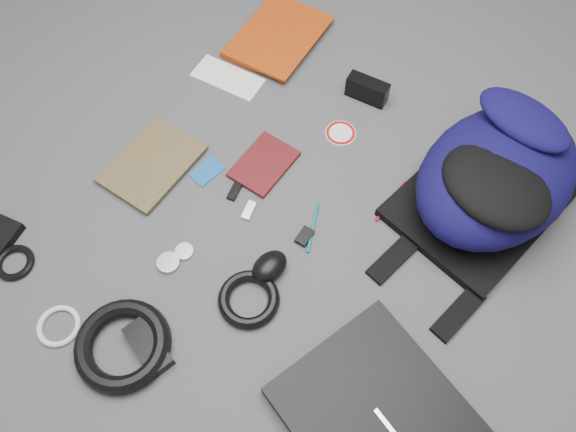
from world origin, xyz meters
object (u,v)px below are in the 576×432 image
Objects in this scene: textbook_red at (247,23)px; comic_book at (126,148)px; backpack at (497,175)px; dvd_case at (264,164)px; mouse at (269,267)px; power_brick at (148,346)px; laptop at (385,425)px; compact_camera at (367,90)px.

textbook_red is 0.53m from comic_book.
textbook_red is (-0.83, 0.11, -0.09)m from backpack.
mouse reaches higher than dvd_case.
textbook_red is 0.98m from power_brick.
backpack is 0.61m from laptop.
power_brick is (0.40, -0.34, 0.01)m from comic_book.
laptop is at bearing -72.88° from backpack.
textbook_red is at bearing 90.62° from comic_book.
compact_camera is (0.40, 0.52, 0.02)m from comic_book.
comic_book is (-0.89, 0.18, -0.01)m from laptop.
laptop is 0.41m from mouse.
power_brick is at bearing -108.59° from backpack.
dvd_case is 1.79× the size of mouse.
laptop is at bearing -33.07° from dvd_case.
textbook_red is at bearing 132.07° from dvd_case.
compact_camera reaches higher than textbook_red.
comic_book is at bearing -152.43° from dvd_case.
mouse is (0.50, -0.05, 0.01)m from comic_book.
backpack reaches higher than dvd_case.
textbook_red is at bearing -178.58° from backpack.
backpack is 3.99× the size of power_brick.
textbook_red is at bearing 139.78° from mouse.
compact_camera reaches higher than power_brick.
backpack reaches higher than mouse.
mouse is (-0.30, -0.47, -0.08)m from backpack.
textbook_red is 2.57× the size of compact_camera.
compact_camera is (0.09, 0.34, 0.03)m from dvd_case.
backpack is 3.03× the size of dvd_case.
textbook_red is 0.79m from mouse.
dvd_case is at bearing 114.78° from power_brick.
comic_book is 0.53m from power_brick.
backpack is at bearing -21.27° from compact_camera.
laptop is 3.24× the size of power_brick.
compact_camera reaches higher than laptop.
laptop reaches higher than dvd_case.
dvd_case is (0.31, 0.17, -0.00)m from comic_book.
textbook_red is 2.34× the size of power_brick.
comic_book is at bearing -92.90° from textbook_red.
compact_camera is 1.23× the size of mouse.
laptop is at bearing -62.85° from compact_camera.
compact_camera is at bearing 141.78° from laptop.
laptop is at bearing 33.17° from power_brick.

